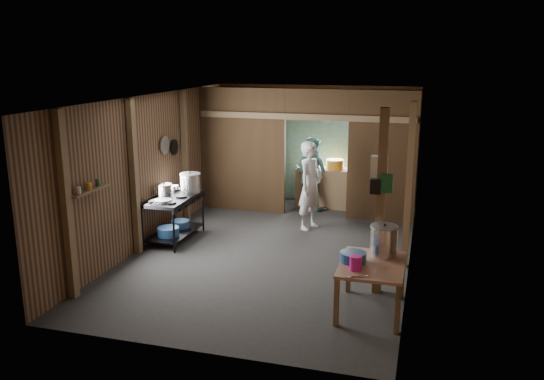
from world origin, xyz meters
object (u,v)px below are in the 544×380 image
(prep_table, at_px, (371,287))
(cook, at_px, (310,186))
(stove_pot_large, at_px, (190,183))
(pink_bucket, at_px, (356,263))
(yellow_tub, at_px, (335,164))
(gas_range, at_px, (174,218))
(stock_pot, at_px, (384,241))

(prep_table, distance_m, cook, 3.62)
(stove_pot_large, distance_m, pink_bucket, 4.24)
(yellow_tub, bearing_deg, prep_table, -74.96)
(gas_range, bearing_deg, stock_pot, -22.59)
(prep_table, height_order, cook, cook)
(cook, bearing_deg, stove_pot_large, 136.88)
(gas_range, height_order, cook, cook)
(yellow_tub, bearing_deg, stock_pot, -72.70)
(pink_bucket, height_order, cook, cook)
(pink_bucket, bearing_deg, yellow_tub, 102.36)
(stove_pot_large, distance_m, stock_pot, 4.15)
(gas_range, bearing_deg, cook, 31.24)
(gas_range, height_order, stock_pot, stock_pot)
(gas_range, bearing_deg, yellow_tub, 51.05)
(stock_pot, relative_size, cook, 0.26)
(stove_pot_large, relative_size, yellow_tub, 1.00)
(stove_pot_large, distance_m, yellow_tub, 3.42)
(gas_range, height_order, yellow_tub, yellow_tub)
(prep_table, xyz_separation_m, stock_pot, (0.11, 0.32, 0.53))
(stock_pot, xyz_separation_m, cook, (-1.61, 2.93, -0.02))
(pink_bucket, bearing_deg, gas_range, 148.12)
(gas_range, height_order, stove_pot_large, stove_pot_large)
(pink_bucket, xyz_separation_m, yellow_tub, (-1.13, 5.16, 0.20))
(yellow_tub, bearing_deg, gas_range, -128.95)
(stove_pot_large, bearing_deg, cook, 25.23)
(stock_pot, xyz_separation_m, yellow_tub, (-1.42, 4.56, 0.09))
(prep_table, relative_size, pink_bucket, 6.11)
(prep_table, bearing_deg, yellow_tub, 105.04)
(stock_pot, height_order, yellow_tub, stock_pot)
(prep_table, height_order, stock_pot, stock_pot)
(gas_range, distance_m, stove_pot_large, 0.71)
(gas_range, relative_size, stove_pot_large, 3.65)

